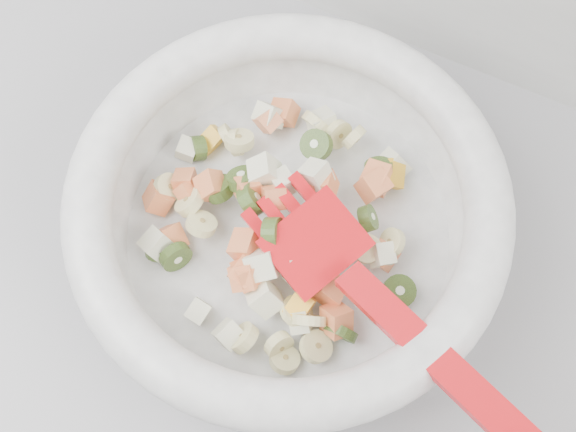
% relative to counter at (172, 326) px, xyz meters
% --- Properties ---
extents(counter, '(2.00, 0.60, 0.90)m').
position_rel_counter_xyz_m(counter, '(0.00, 0.00, 0.00)').
color(counter, gray).
rests_on(counter, ground).
extents(mixing_bowl, '(0.46, 0.35, 0.12)m').
position_rel_counter_xyz_m(mixing_bowl, '(0.17, 0.04, 0.50)').
color(mixing_bowl, white).
rests_on(mixing_bowl, counter).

